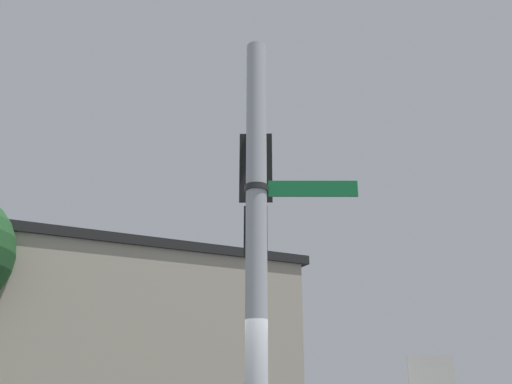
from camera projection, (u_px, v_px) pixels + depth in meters
name	position (u px, v px, depth m)	size (l,w,h in m)	color
signal_pole	(256.00, 262.00, 7.05)	(0.28, 0.28, 6.44)	#ADB2B7
mast_arm	(256.00, 157.00, 10.74)	(0.20, 0.20, 5.84)	#ADB2B7
traffic_light_nearest_pole	(256.00, 171.00, 9.34)	(0.54, 0.49, 1.31)	black
traffic_light_mid_inner	(256.00, 233.00, 12.83)	(0.54, 0.49, 1.31)	black
street_name_sign	(285.00, 189.00, 7.39)	(1.50, 0.32, 0.22)	#147238
storefront_building	(81.00, 347.00, 17.80)	(14.82, 11.50, 6.25)	#A89E89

